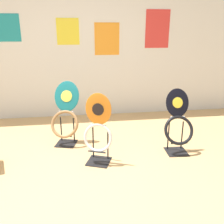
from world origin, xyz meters
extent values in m
plane|color=tan|center=(0.00, 0.00, 0.00)|extent=(14.00, 14.00, 0.00)
cube|color=silver|center=(0.00, 2.32, 1.30)|extent=(8.00, 0.06, 2.60)
cube|color=teal|center=(-1.13, 2.28, 1.63)|extent=(0.38, 0.01, 0.45)
cube|color=orange|center=(0.56, 2.28, 1.44)|extent=(0.45, 0.01, 0.57)
cube|color=red|center=(1.50, 2.28, 1.61)|extent=(0.45, 0.01, 0.68)
cube|color=yellow|center=(-0.14, 2.28, 1.57)|extent=(0.39, 0.01, 0.45)
cube|color=black|center=(-0.22, 1.02, 0.01)|extent=(0.35, 0.35, 0.01)
cylinder|color=black|center=(-0.29, 1.13, 0.20)|extent=(0.02, 0.02, 0.37)
cylinder|color=black|center=(-0.10, 1.08, 0.20)|extent=(0.02, 0.02, 0.37)
cylinder|color=black|center=(-0.24, 0.94, 0.16)|extent=(0.22, 0.08, 0.02)
torus|color=#9E7042|center=(-0.22, 0.99, 0.32)|extent=(0.46, 0.34, 0.37)
ellipsoid|color=#197075|center=(-0.18, 1.16, 0.69)|extent=(0.40, 0.27, 0.43)
ellipsoid|color=#EADB4C|center=(-0.18, 1.14, 0.69)|extent=(0.18, 0.11, 0.16)
sphere|color=silver|center=(-0.29, 1.11, 0.48)|extent=(0.02, 0.02, 0.02)
sphere|color=silver|center=(-0.10, 1.06, 0.48)|extent=(0.02, 0.02, 0.02)
cube|color=black|center=(1.29, 0.54, 0.01)|extent=(0.29, 0.29, 0.01)
cylinder|color=black|center=(1.20, 0.63, 0.21)|extent=(0.02, 0.02, 0.40)
cylinder|color=black|center=(1.39, 0.62, 0.21)|extent=(0.02, 0.02, 0.40)
cylinder|color=black|center=(1.29, 0.46, 0.17)|extent=(0.22, 0.03, 0.02)
torus|color=black|center=(1.29, 0.51, 0.33)|extent=(0.41, 0.24, 0.37)
ellipsoid|color=black|center=(1.30, 0.65, 0.68)|extent=(0.32, 0.15, 0.37)
ellipsoid|color=yellow|center=(1.30, 0.64, 0.68)|extent=(0.14, 0.06, 0.14)
sphere|color=silver|center=(1.21, 0.60, 0.49)|extent=(0.02, 0.02, 0.02)
sphere|color=silver|center=(1.38, 0.59, 0.49)|extent=(0.02, 0.02, 0.02)
cube|color=black|center=(0.21, 0.42, 0.01)|extent=(0.36, 0.36, 0.01)
cylinder|color=black|center=(0.15, 0.54, 0.22)|extent=(0.02, 0.02, 0.42)
cylinder|color=black|center=(0.33, 0.47, 0.22)|extent=(0.02, 0.02, 0.42)
cylinder|color=black|center=(0.18, 0.35, 0.18)|extent=(0.22, 0.10, 0.02)
torus|color=silver|center=(0.20, 0.40, 0.34)|extent=(0.38, 0.24, 0.37)
ellipsoid|color=orange|center=(0.22, 0.44, 0.70)|extent=(0.32, 0.16, 0.40)
ellipsoid|color=black|center=(0.21, 0.43, 0.70)|extent=(0.14, 0.06, 0.15)
sphere|color=silver|center=(0.13, 0.47, 0.50)|extent=(0.02, 0.02, 0.02)
sphere|color=silver|center=(0.30, 0.40, 0.50)|extent=(0.02, 0.02, 0.02)
camera|label=1|loc=(-0.02, -2.39, 1.61)|focal=40.00mm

